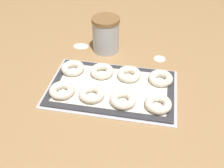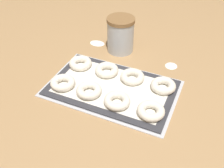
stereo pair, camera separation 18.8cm
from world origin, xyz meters
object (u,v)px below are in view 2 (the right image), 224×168
(bagel_back_mid_left, at_px, (107,70))
(bagel_back_mid_right, at_px, (132,77))
(bagel_front_mid_left, at_px, (89,90))
(bagel_front_mid_right, at_px, (117,101))
(bagel_front_far_left, at_px, (63,83))
(flour_canister, at_px, (121,35))
(bagel_back_far_left, at_px, (80,63))
(bagel_front_far_right, at_px, (151,111))
(baking_tray, at_px, (112,88))
(bagel_back_far_right, at_px, (163,86))

(bagel_back_mid_left, xyz_separation_m, bagel_back_mid_right, (0.12, 0.00, 0.00))
(bagel_front_mid_left, xyz_separation_m, bagel_back_mid_left, (0.01, 0.15, 0.00))
(bagel_front_mid_right, bearing_deg, bagel_front_far_left, 178.38)
(bagel_front_far_left, relative_size, bagel_back_mid_left, 1.00)
(bagel_back_mid_left, relative_size, bagel_back_mid_right, 1.00)
(bagel_back_mid_left, bearing_deg, flour_canister, 96.77)
(bagel_back_far_left, bearing_deg, bagel_front_far_left, -89.11)
(bagel_front_mid_right, height_order, bagel_front_far_right, same)
(bagel_front_mid_left, relative_size, flour_canister, 0.60)
(baking_tray, distance_m, bagel_front_mid_right, 0.10)
(bagel_front_mid_right, relative_size, bagel_back_mid_left, 1.00)
(bagel_back_far_left, bearing_deg, bagel_front_far_right, -22.45)
(bagel_back_far_left, relative_size, bagel_back_far_right, 1.00)
(bagel_back_mid_right, height_order, flour_canister, flour_canister)
(baking_tray, xyz_separation_m, bagel_front_far_left, (-0.18, -0.07, 0.02))
(bagel_back_far_left, xyz_separation_m, bagel_back_mid_right, (0.24, 0.00, 0.00))
(bagel_back_far_left, bearing_deg, bagel_back_mid_left, 0.65)
(bagel_back_far_right, bearing_deg, flour_canister, 142.21)
(baking_tray, bearing_deg, bagel_front_mid_left, -132.50)
(bagel_front_far_right, bearing_deg, flour_canister, 126.54)
(bagel_front_far_right, xyz_separation_m, bagel_back_mid_right, (-0.13, 0.16, 0.00))
(bagel_back_mid_left, bearing_deg, bagel_back_far_right, -0.54)
(bagel_front_far_right, xyz_separation_m, bagel_back_mid_left, (-0.25, 0.16, 0.00))
(bagel_back_mid_right, bearing_deg, bagel_front_mid_left, -129.67)
(baking_tray, xyz_separation_m, bagel_back_far_left, (-0.19, 0.07, 0.02))
(baking_tray, xyz_separation_m, bagel_back_far_right, (0.19, 0.07, 0.02))
(bagel_back_mid_left, distance_m, bagel_back_mid_right, 0.12)
(bagel_front_mid_left, distance_m, bagel_back_mid_left, 0.15)
(baking_tray, xyz_separation_m, bagel_back_mid_left, (-0.06, 0.08, 0.02))
(baking_tray, relative_size, bagel_front_far_right, 5.17)
(bagel_front_mid_right, relative_size, bagel_back_far_left, 1.00)
(bagel_front_mid_left, relative_size, bagel_back_far_right, 1.00)
(bagel_front_mid_left, distance_m, bagel_back_mid_right, 0.19)
(bagel_front_far_left, distance_m, bagel_back_far_left, 0.15)
(flour_canister, bearing_deg, bagel_back_mid_left, -83.23)
(bagel_front_mid_right, relative_size, bagel_back_far_right, 1.00)
(bagel_front_far_left, distance_m, bagel_front_mid_left, 0.12)
(bagel_back_far_right, bearing_deg, bagel_front_far_right, -90.92)
(bagel_front_mid_right, relative_size, bagel_back_mid_right, 1.00)
(flour_canister, bearing_deg, bagel_front_far_right, -53.46)
(bagel_front_far_right, bearing_deg, baking_tray, 156.86)
(bagel_back_mid_left, bearing_deg, bagel_front_mid_left, -92.88)
(baking_tray, distance_m, bagel_back_mid_left, 0.10)
(baking_tray, bearing_deg, bagel_back_far_left, 158.25)
(bagel_front_mid_left, height_order, bagel_back_mid_left, same)
(bagel_back_mid_right, xyz_separation_m, flour_canister, (-0.14, 0.21, 0.06))
(bagel_front_mid_right, bearing_deg, bagel_back_mid_right, 89.72)
(bagel_front_mid_right, bearing_deg, bagel_back_mid_left, 126.44)
(baking_tray, height_order, bagel_front_far_left, bagel_front_far_left)
(bagel_back_far_right, bearing_deg, bagel_front_far_left, -158.50)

